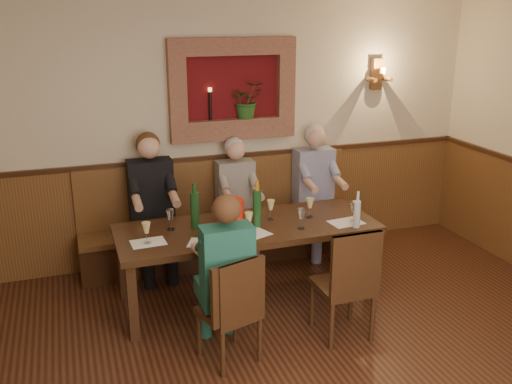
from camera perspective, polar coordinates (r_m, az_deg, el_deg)
room_shell at (r=3.29m, az=9.06°, el=4.12°), size 6.04×6.04×2.82m
wainscoting at (r=3.81m, az=8.08°, el=-15.26°), size 6.02×6.02×1.15m
wall_niche at (r=6.08m, az=-1.93°, el=9.81°), size 1.36×0.30×1.06m
wall_sconce at (r=6.72m, az=12.03°, el=11.38°), size 0.25×0.20×0.35m
dining_table at (r=5.29m, az=-0.85°, el=-4.13°), size 2.40×0.90×0.75m
bench at (r=6.26m, az=-3.51°, el=-4.01°), size 3.00×0.45×1.11m
chair_near_left at (r=4.59m, az=-2.58°, el=-13.61°), size 0.50×0.50×0.91m
chair_near_right at (r=4.94m, az=8.72°, el=-11.02°), size 0.44×0.44×0.99m
person_bench_left at (r=5.92m, az=-10.20°, el=-2.56°), size 0.45×0.55×1.49m
person_bench_mid at (r=6.12m, az=-1.84°, el=-2.11°), size 0.40×0.49×1.37m
person_bench_right at (r=6.42m, az=6.03°, el=-0.89°), size 0.43×0.53×1.46m
person_chair_front at (r=4.54m, az=-3.16°, el=-9.60°), size 0.40×0.48×1.37m
spittoon_bucket at (r=5.12m, az=-2.62°, el=-2.30°), size 0.32×0.32×0.29m
wine_bottle_green_a at (r=5.18m, az=0.10°, el=-1.56°), size 0.09×0.09×0.44m
wine_bottle_green_b at (r=5.18m, az=-6.14°, el=-1.75°), size 0.10×0.10×0.42m
water_bottle at (r=5.26m, az=10.07°, el=-2.10°), size 0.07×0.07×0.34m
tasting_sheet_a at (r=4.98m, az=-10.72°, el=-4.98°), size 0.30×0.22×0.00m
tasting_sheet_b at (r=5.06m, az=-0.40°, el=-4.28°), size 0.37×0.32×0.00m
tasting_sheet_c at (r=5.40m, az=9.01°, el=-3.02°), size 0.33×0.25×0.00m
tasting_sheet_d at (r=4.90m, az=-5.02°, el=-5.10°), size 0.36×0.32×0.00m
wine_glass_0 at (r=5.07m, az=-0.72°, el=-3.07°), size 0.08×0.08×0.19m
wine_glass_1 at (r=4.93m, az=-2.77°, el=-3.69°), size 0.08×0.08×0.19m
wine_glass_2 at (r=5.39m, az=1.48°, el=-1.78°), size 0.08×0.08×0.19m
wine_glass_3 at (r=5.46m, az=5.41°, el=-1.58°), size 0.08×0.08×0.19m
wine_glass_4 at (r=5.19m, az=-8.55°, el=-2.75°), size 0.08×0.08×0.19m
wine_glass_5 at (r=5.18m, az=4.54°, el=-2.68°), size 0.08×0.08×0.19m
wine_glass_6 at (r=4.93m, az=-10.88°, el=-4.05°), size 0.08×0.08×0.19m
wine_glass_7 at (r=5.42m, az=9.73°, el=-1.94°), size 0.08×0.08×0.19m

